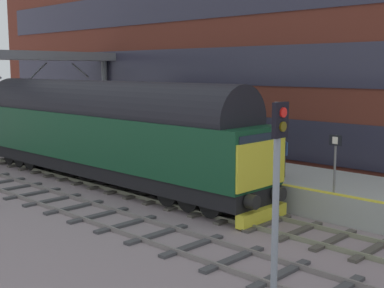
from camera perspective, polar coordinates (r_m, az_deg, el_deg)
name	(u,v)px	position (r m, az deg, el deg)	size (l,w,h in m)	color
ground_plane	(167,199)	(20.85, -2.73, -6.13)	(140.00, 140.00, 0.00)	gray
track_main	(167,198)	(20.84, -2.73, -5.99)	(2.50, 60.00, 0.15)	gray
track_adjacent_west	(99,215)	(18.77, -10.26, -7.72)	(2.50, 60.00, 0.15)	slate
station_platform	(226,174)	(23.29, 3.72, -3.34)	(4.00, 44.00, 1.01)	#A0A4A0
station_building	(219,40)	(30.72, 3.01, 11.45)	(5.22, 41.19, 13.77)	#5E291F
diesel_locomotive	(101,129)	(23.72, -10.04, 1.61)	(2.74, 18.35, 4.68)	black
signal_post_near	(277,187)	(10.59, 9.36, -4.73)	(0.44, 0.22, 4.55)	gray
platform_number_sign	(335,155)	(18.10, 15.53, -1.13)	(0.10, 0.44, 1.98)	slate
waiting_passenger	(282,152)	(20.35, 9.88, -0.87)	(0.37, 0.51, 1.64)	#2C2C2F
overhead_footbridge	(15,61)	(30.93, -18.95, 8.65)	(12.65, 2.00, 6.20)	slate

